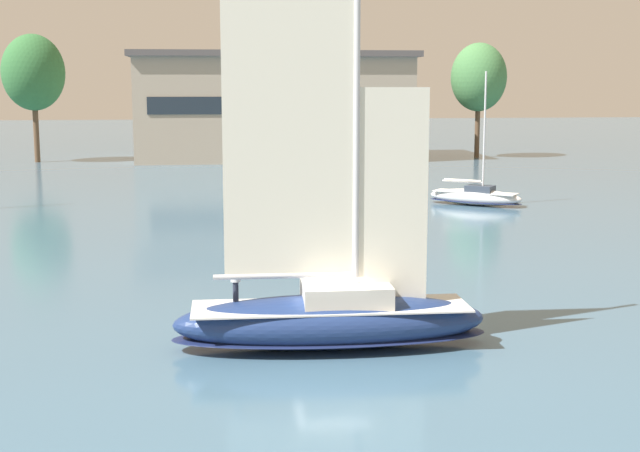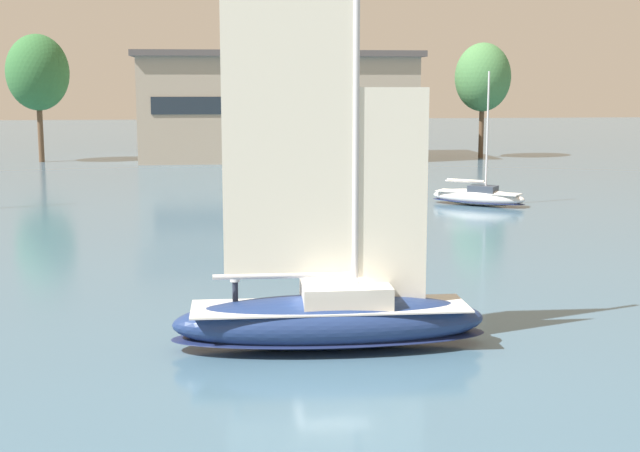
{
  "view_description": "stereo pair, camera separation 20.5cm",
  "coord_description": "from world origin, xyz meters",
  "views": [
    {
      "loc": [
        -4.08,
        -30.0,
        9.2
      ],
      "look_at": [
        0.0,
        3.0,
        3.84
      ],
      "focal_mm": 50.0,
      "sensor_mm": 36.0,
      "label": 1
    },
    {
      "loc": [
        -3.88,
        -30.03,
        9.2
      ],
      "look_at": [
        0.0,
        3.0,
        3.84
      ],
      "focal_mm": 50.0,
      "sensor_mm": 36.0,
      "label": 2
    }
  ],
  "objects": [
    {
      "name": "waterfront_building",
      "position": [
        3.59,
        78.99,
        6.47
      ],
      "size": [
        33.53,
        15.91,
        12.85
      ],
      "color": "tan",
      "rests_on": "ground"
    },
    {
      "name": "tree_shore_center",
      "position": [
        -24.19,
        77.61,
        10.34
      ],
      "size": [
        7.18,
        7.18,
        14.78
      ],
      "color": "brown",
      "rests_on": "ground"
    },
    {
      "name": "sailboat_moored_near_marina",
      "position": [
        15.91,
        35.2,
        0.68
      ],
      "size": [
        7.09,
        5.99,
        10.05
      ],
      "color": "silver",
      "rests_on": "ground"
    },
    {
      "name": "sailboat_main",
      "position": [
        0.02,
        0.0,
        1.19
      ],
      "size": [
        11.15,
        3.31,
        15.23
      ],
      "color": "navy",
      "rests_on": "ground"
    },
    {
      "name": "ground_plane",
      "position": [
        0.0,
        0.0,
        0.0
      ],
      "size": [
        400.0,
        400.0,
        0.0
      ],
      "primitive_type": "plane",
      "color": "#42667F"
    },
    {
      "name": "tree_shore_left",
      "position": [
        28.89,
        77.56,
        9.84
      ],
      "size": [
        6.83,
        6.83,
        14.06
      ],
      "color": "brown",
      "rests_on": "ground"
    }
  ]
}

